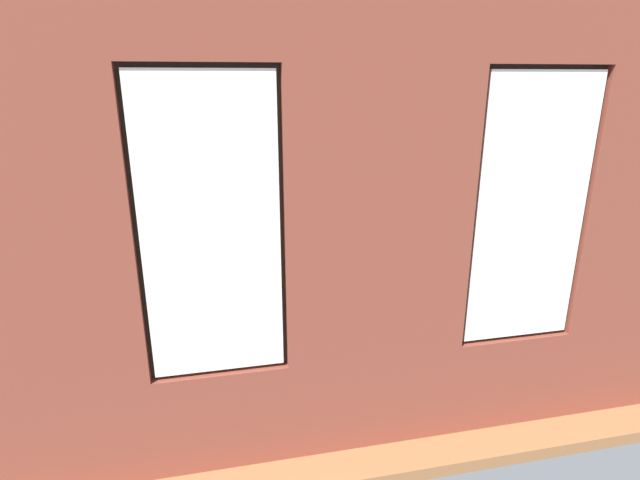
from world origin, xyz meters
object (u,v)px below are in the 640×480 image
at_px(papasan_chair, 222,236).
at_px(potted_plant_mid_room_small, 333,253).
at_px(couch_by_window, 327,358).
at_px(potted_plant_corner_far_left, 631,320).
at_px(potted_plant_by_left_couch, 452,249).
at_px(potted_plant_foreground_right, 100,223).
at_px(media_console, 33,323).
at_px(tv_flatscreen, 22,265).
at_px(cup_ceramic, 326,275).
at_px(coffee_table, 326,282).
at_px(remote_gray, 337,281).
at_px(couch_left, 538,283).
at_px(candle_jar, 294,281).

bearing_deg(papasan_chair, potted_plant_mid_room_small, 155.16).
xyz_separation_m(couch_by_window, potted_plant_corner_far_left, (-2.92, 0.11, 0.10)).
distance_m(potted_plant_by_left_couch, potted_plant_foreground_right, 4.95).
bearing_deg(couch_by_window, media_console, -27.76).
bearing_deg(tv_flatscreen, cup_ceramic, -177.90).
bearing_deg(potted_plant_corner_far_left, coffee_table, -32.79).
bearing_deg(remote_gray, media_console, 103.20).
height_order(remote_gray, tv_flatscreen, tv_flatscreen).
bearing_deg(potted_plant_foreground_right, couch_by_window, 124.34).
relative_size(coffee_table, potted_plant_by_left_couch, 2.64).
bearing_deg(papasan_chair, cup_ceramic, 122.58).
xyz_separation_m(couch_left, remote_gray, (2.33, -0.36, 0.09)).
bearing_deg(couch_left, candle_jar, -93.55).
bearing_deg(potted_plant_by_left_couch, candle_jar, 22.65).
relative_size(potted_plant_corner_far_left, potted_plant_mid_room_small, 2.29).
relative_size(candle_jar, potted_plant_foreground_right, 0.07).
xyz_separation_m(cup_ceramic, candle_jar, (0.39, 0.13, 0.01)).
bearing_deg(potted_plant_mid_room_small, papasan_chair, -24.84).
height_order(potted_plant_by_left_couch, potted_plant_foreground_right, potted_plant_foreground_right).
relative_size(coffee_table, media_console, 1.18).
distance_m(cup_ceramic, candle_jar, 0.41).
xyz_separation_m(cup_ceramic, remote_gray, (-0.10, 0.13, -0.03)).
distance_m(candle_jar, remote_gray, 0.49).
relative_size(tv_flatscreen, papasan_chair, 1.00).
xyz_separation_m(couch_left, tv_flatscreen, (5.50, -0.37, 0.53)).
bearing_deg(potted_plant_foreground_right, potted_plant_by_left_couch, 166.77).
xyz_separation_m(media_console, potted_plant_mid_room_small, (-3.43, -1.19, 0.09)).
xyz_separation_m(tv_flatscreen, papasan_chair, (-1.95, -1.88, -0.41)).
relative_size(coffee_table, cup_ceramic, 16.26).
height_order(coffee_table, potted_plant_corner_far_left, potted_plant_corner_far_left).
height_order(remote_gray, potted_plant_by_left_couch, potted_plant_by_left_couch).
height_order(couch_by_window, potted_plant_mid_room_small, couch_by_window).
xyz_separation_m(remote_gray, potted_plant_foreground_right, (2.88, -2.14, 0.25)).
xyz_separation_m(papasan_chair, potted_plant_mid_room_small, (-1.48, 0.69, -0.13)).
distance_m(candle_jar, potted_plant_by_left_couch, 2.62).
height_order(couch_by_window, coffee_table, couch_by_window).
distance_m(media_console, potted_plant_by_left_couch, 5.20).
relative_size(coffee_table, potted_plant_foreground_right, 0.94).
distance_m(couch_by_window, cup_ceramic, 1.60).
distance_m(coffee_table, potted_plant_corner_far_left, 3.07).
bearing_deg(couch_by_window, candle_jar, -88.16).
bearing_deg(media_console, couch_left, 176.19).
distance_m(cup_ceramic, tv_flatscreen, 3.11).
xyz_separation_m(coffee_table, potted_plant_corner_far_left, (-2.58, 1.66, 0.07)).
distance_m(candle_jar, potted_plant_corner_far_left, 3.34).
height_order(potted_plant_by_left_couch, potted_plant_corner_far_left, potted_plant_corner_far_left).
relative_size(coffee_table, candle_jar, 14.02).
bearing_deg(potted_plant_mid_room_small, remote_gray, 78.01).
relative_size(coffee_table, papasan_chair, 1.14).
bearing_deg(media_console, candle_jar, 179.77).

